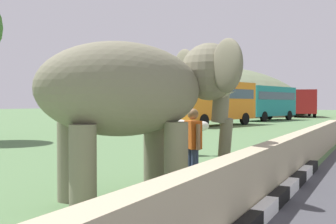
{
  "coord_description": "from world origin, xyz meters",
  "views": [
    {
      "loc": [
        -2.94,
        2.43,
        1.76
      ],
      "look_at": [
        3.21,
        5.86,
        1.6
      ],
      "focal_mm": 40.47,
      "sensor_mm": 36.0,
      "label": 1
    }
  ],
  "objects": [
    {
      "name": "bus_orange",
      "position": [
        25.17,
        13.97,
        2.08
      ],
      "size": [
        8.56,
        4.74,
        3.5
      ],
      "color": "orange",
      "rests_on": "ground_plane"
    },
    {
      "name": "cow_near",
      "position": [
        8.43,
        8.43,
        0.87
      ],
      "size": [
        1.2,
        1.88,
        1.23
      ],
      "color": "beige",
      "rests_on": "ground_plane"
    },
    {
      "name": "barrier_parapet",
      "position": [
        2.0,
        4.23,
        0.5
      ],
      "size": [
        28.0,
        0.36,
        1.0
      ],
      "primitive_type": "cube",
      "color": "tan",
      "rests_on": "ground_plane"
    },
    {
      "name": "person_handler",
      "position": [
        4.19,
        5.81,
        0.93
      ],
      "size": [
        0.49,
        0.55,
        1.66
      ],
      "color": "navy",
      "rests_on": "ground_plane"
    },
    {
      "name": "bus_red",
      "position": [
        49.56,
        11.29,
        2.08
      ],
      "size": [
        8.39,
        4.54,
        3.5
      ],
      "color": "#B21E1E",
      "rests_on": "ground_plane"
    },
    {
      "name": "bus_teal",
      "position": [
        36.5,
        12.66,
        2.08
      ],
      "size": [
        8.47,
        4.51,
        3.5
      ],
      "color": "teal",
      "rests_on": "ground_plane"
    },
    {
      "name": "hill_east",
      "position": [
        55.0,
        27.62,
        0.0
      ],
      "size": [
        40.33,
        32.26,
        15.67
      ],
      "color": "#687455",
      "rests_on": "ground_plane"
    },
    {
      "name": "elephant",
      "position": [
        2.91,
        6.26,
        1.96
      ],
      "size": [
        3.95,
        3.56,
        2.98
      ],
      "color": "#75715B",
      "rests_on": "ground_plane"
    }
  ]
}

